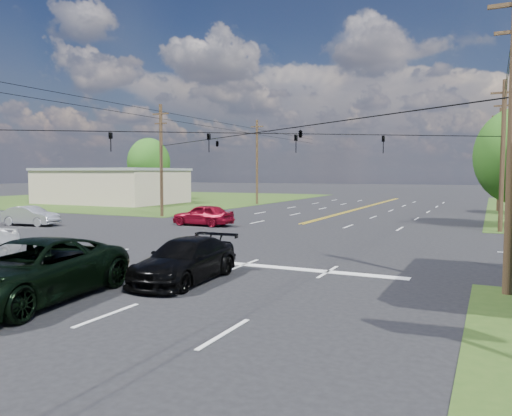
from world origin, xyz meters
The scene contains 15 objects.
ground centered at (0.00, 12.00, 0.00)m, with size 280.00×280.00×0.00m, color black.
grass_nw centered at (-35.00, 44.00, 0.00)m, with size 46.00×48.00×0.03m, color #284315.
stop_bar centered at (5.00, 4.00, 0.00)m, with size 10.00×0.50×0.02m, color silver.
retail_nw centered at (-30.00, 34.00, 2.00)m, with size 16.00×11.00×4.00m, color #C1AF91.
pole_nw centered at (-13.00, 21.00, 4.92)m, with size 1.60×0.28×9.50m.
pole_ne centered at (13.00, 21.00, 4.92)m, with size 1.60×0.28×9.50m.
pole_left_far centered at (-13.00, 40.00, 5.17)m, with size 1.60×0.28×10.00m.
pole_right_far centered at (13.00, 40.00, 5.17)m, with size 1.60×0.28×10.00m.
span_wire_signals centered at (0.00, 12.00, 6.00)m, with size 26.00×18.00×1.13m.
power_lines centered at (0.00, 10.00, 8.60)m, with size 26.04×100.00×0.64m.
tree_far_l centered at (-32.00, 44.00, 5.19)m, with size 6.08×6.08×8.72m.
pickup_dkgreen centered at (0.50, -3.85, 0.90)m, with size 2.99×6.48×1.80m, color black.
suv_black centered at (3.00, 0.43, 0.73)m, with size 2.05×5.04×1.46m, color black.
sedan_silver centered at (-17.05, 11.00, 0.69)m, with size 1.46×4.19×1.38m, color #B6B6BB.
sedan_red centered at (-5.99, 16.27, 0.75)m, with size 1.78×4.43×1.51m, color maroon.
Camera 1 is at (12.52, -13.89, 3.74)m, focal length 35.00 mm.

